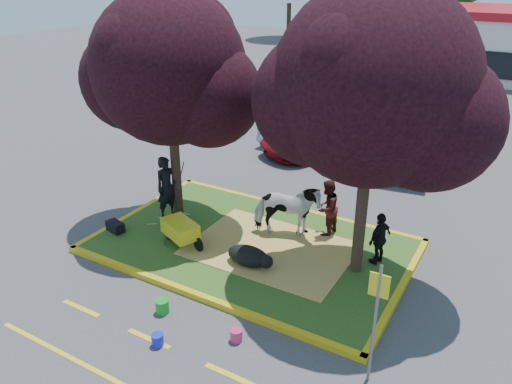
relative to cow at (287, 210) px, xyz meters
The scene contains 30 objects.
ground 1.41m from the cow, 125.64° to the right, with size 90.00×90.00×0.00m, color #424244.
median_island 1.36m from the cow, 125.64° to the right, with size 8.00×5.00×0.15m, color #2C4F18.
curb_near 3.60m from the cow, 100.16° to the right, with size 8.30×0.16×0.15m, color gold.
curb_far 2.02m from the cow, 109.71° to the left, with size 8.30×0.16×0.15m, color gold.
curb_left 4.85m from the cow, 169.63° to the right, with size 0.16×5.30×0.15m, color gold.
curb_right 3.67m from the cow, 13.94° to the right, with size 0.16×5.30×0.15m, color gold.
straw_bedding 1.16m from the cow, 91.09° to the right, with size 4.20×3.00×0.01m, color tan.
tree_purple_left 4.85m from the cow, behind, with size 5.06×4.20×6.51m.
tree_purple_right 4.35m from the cow, 16.41° to the right, with size 5.30×4.40×6.82m.
fire_lane_stripe_a 5.77m from the cow, 117.34° to the right, with size 1.10×0.12×0.01m, color yellow.
fire_lane_stripe_b 5.18m from the cow, 96.95° to the right, with size 1.10×0.12×0.01m, color yellow.
fire_lane_stripe_c 5.33m from the cow, 74.71° to the right, with size 1.10×0.12×0.01m, color yellow.
fire_lane_long 6.36m from the cow, 95.62° to the right, with size 6.00×0.10×0.01m, color yellow.
retail_building 27.19m from the cow, 87.08° to the left, with size 20.40×8.40×4.40m.
cow is the anchor object (origin of this frame).
calf 1.88m from the cow, 95.06° to the right, with size 1.14×0.64×0.49m, color black.
handler 3.64m from the cow, 167.89° to the right, with size 0.70×0.46×1.91m, color black.
visitor_a 1.13m from the cow, 35.97° to the left, with size 0.78×0.61×1.61m, color #461614.
visitor_b 2.64m from the cow, ahead, with size 0.82×0.34×1.39m, color black.
wheelbarrow 2.92m from the cow, 139.24° to the right, with size 1.88×0.99×0.72m.
gear_bag_dark 4.89m from the cow, 152.82° to the right, with size 0.55×0.30×0.28m, color black.
gear_bag_green 3.09m from the cow, 146.73° to the right, with size 0.51×0.32×0.27m, color black.
sign_post 5.38m from the cow, 46.35° to the right, with size 0.36×0.06×2.54m.
bucket_green 4.41m from the cow, 102.39° to the right, with size 0.30×0.30×0.33m, color green.
bucket_pink 4.38m from the cow, 76.79° to the right, with size 0.26×0.26×0.27m, color #D12E6E.
bucket_blue 5.18m from the cow, 93.72° to the right, with size 0.25×0.25×0.27m, color #1B27DC.
car_black 11.51m from the cow, 132.92° to the left, with size 1.62×4.03×1.37m, color black.
car_silver 8.85m from the cow, 114.11° to the left, with size 1.36×3.89×1.28m, color #9DA0A5.
car_red 7.51m from the cow, 107.28° to the left, with size 2.29×4.97×1.38m, color maroon.
car_white 7.63m from the cow, 77.93° to the left, with size 1.91×4.70×1.36m, color silver.
Camera 1 is at (6.00, -10.12, 7.12)m, focal length 35.00 mm.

